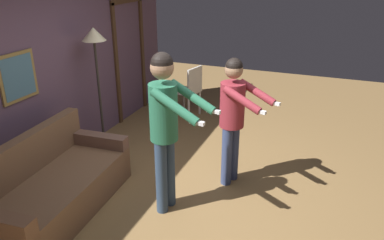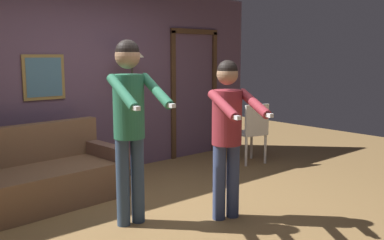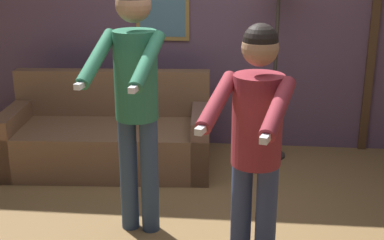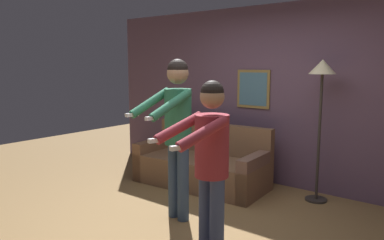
# 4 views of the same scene
# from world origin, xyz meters

# --- Properties ---
(back_wall_assembly) EXTENTS (6.40, 0.10, 2.60)m
(back_wall_assembly) POSITION_xyz_m (0.03, 2.05, 1.30)
(back_wall_assembly) COLOR #5D455C
(back_wall_assembly) RESTS_ON ground_plane
(couch) EXTENTS (1.95, 0.97, 0.87)m
(couch) POSITION_xyz_m (-0.88, 1.31, 0.28)
(couch) COLOR brown
(couch) RESTS_ON ground_plane
(torchiere_lamp) EXTENTS (0.33, 0.33, 1.81)m
(torchiere_lamp) POSITION_xyz_m (0.68, 1.71, 1.51)
(torchiere_lamp) COLOR #332D28
(torchiere_lamp) RESTS_ON ground_plane
(person_standing_left) EXTENTS (0.50, 0.74, 1.81)m
(person_standing_left) POSITION_xyz_m (-0.37, 0.15, 1.11)
(person_standing_left) COLOR #31455F
(person_standing_left) RESTS_ON ground_plane
(person_standing_right) EXTENTS (0.55, 0.71, 1.62)m
(person_standing_right) POSITION_xyz_m (0.45, -0.36, 0.97)
(person_standing_right) COLOR #37446E
(person_standing_right) RESTS_ON ground_plane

